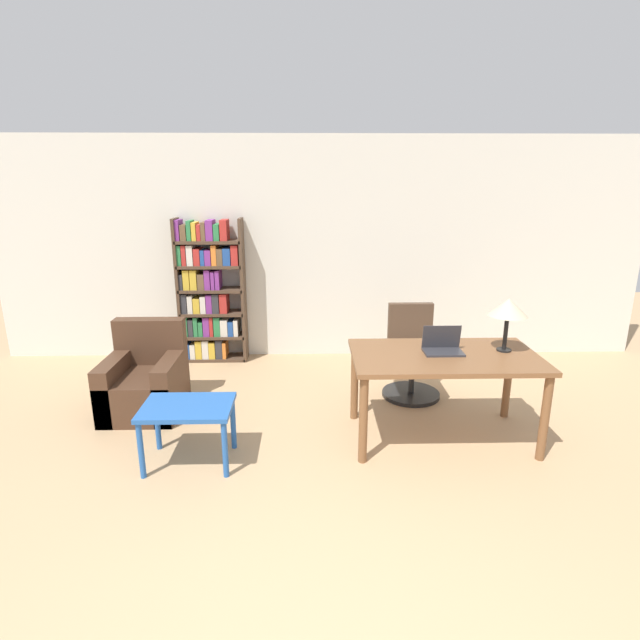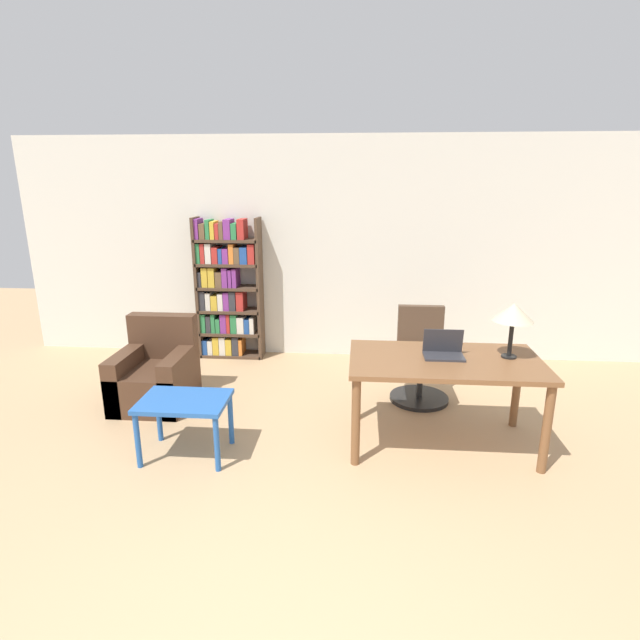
% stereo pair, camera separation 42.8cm
% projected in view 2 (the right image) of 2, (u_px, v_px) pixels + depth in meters
% --- Properties ---
extents(wall_back, '(8.00, 0.06, 2.70)m').
position_uv_depth(wall_back, '(339.00, 250.00, 6.13)').
color(wall_back, silver).
rests_on(wall_back, ground_plane).
extents(desk, '(1.56, 0.88, 0.77)m').
position_uv_depth(desk, '(445.00, 370.00, 4.11)').
color(desk, brown).
rests_on(desk, ground_plane).
extents(laptop, '(0.33, 0.21, 0.22)m').
position_uv_depth(laptop, '(443.00, 351.00, 4.13)').
color(laptop, '#2D2D33').
rests_on(laptop, desk).
extents(table_lamp, '(0.33, 0.33, 0.46)m').
position_uv_depth(table_lamp, '(513.00, 313.00, 4.02)').
color(table_lamp, black).
rests_on(table_lamp, desk).
extents(office_chair, '(0.60, 0.60, 0.95)m').
position_uv_depth(office_chair, '(420.00, 361.00, 5.09)').
color(office_chair, black).
rests_on(office_chair, ground_plane).
extents(side_table_blue, '(0.70, 0.49, 0.50)m').
position_uv_depth(side_table_blue, '(184.00, 408.00, 4.00)').
color(side_table_blue, '#2356A3').
rests_on(side_table_blue, ground_plane).
extents(armchair, '(0.69, 0.78, 0.85)m').
position_uv_depth(armchair, '(156.00, 376.00, 5.02)').
color(armchair, '#472D1E').
rests_on(armchair, ground_plane).
extents(bookshelf, '(0.80, 0.28, 1.75)m').
position_uv_depth(bookshelf, '(226.00, 290.00, 6.19)').
color(bookshelf, '#4C3828').
rests_on(bookshelf, ground_plane).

